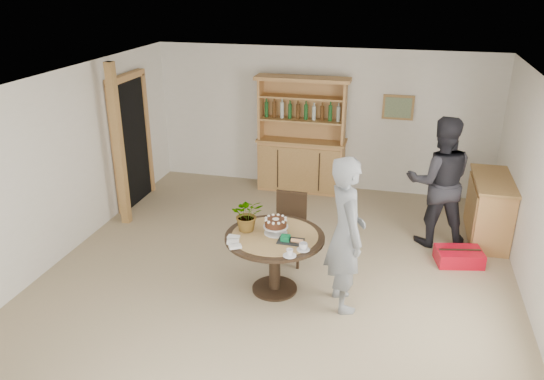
{
  "coord_description": "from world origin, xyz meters",
  "views": [
    {
      "loc": [
        1.38,
        -5.59,
        3.66
      ],
      "look_at": [
        -0.17,
        0.56,
        1.05
      ],
      "focal_mm": 35.0,
      "sensor_mm": 36.0,
      "label": 1
    }
  ],
  "objects_px": {
    "sideboard": "(489,209)",
    "dining_table": "(275,246)",
    "teen_boy": "(346,234)",
    "red_suitcase": "(459,257)",
    "hutch": "(301,153)",
    "adult_person": "(439,182)",
    "dining_chair": "(290,223)"
  },
  "relations": [
    {
      "from": "adult_person",
      "to": "teen_boy",
      "type": "bearing_deg",
      "value": 52.37
    },
    {
      "from": "hutch",
      "to": "teen_boy",
      "type": "xyz_separation_m",
      "value": [
        1.18,
        -3.46,
        0.24
      ]
    },
    {
      "from": "teen_boy",
      "to": "red_suitcase",
      "type": "bearing_deg",
      "value": -70.1
    },
    {
      "from": "adult_person",
      "to": "red_suitcase",
      "type": "height_order",
      "value": "adult_person"
    },
    {
      "from": "hutch",
      "to": "adult_person",
      "type": "height_order",
      "value": "hutch"
    },
    {
      "from": "teen_boy",
      "to": "adult_person",
      "type": "bearing_deg",
      "value": -53.17
    },
    {
      "from": "dining_table",
      "to": "adult_person",
      "type": "xyz_separation_m",
      "value": [
        1.93,
        1.8,
        0.34
      ]
    },
    {
      "from": "teen_boy",
      "to": "adult_person",
      "type": "distance_m",
      "value": 2.18
    },
    {
      "from": "sideboard",
      "to": "dining_chair",
      "type": "height_order",
      "value": "dining_chair"
    },
    {
      "from": "red_suitcase",
      "to": "sideboard",
      "type": "bearing_deg",
      "value": 51.48
    },
    {
      "from": "hutch",
      "to": "sideboard",
      "type": "xyz_separation_m",
      "value": [
        3.04,
        -1.24,
        -0.22
      ]
    },
    {
      "from": "dining_table",
      "to": "red_suitcase",
      "type": "height_order",
      "value": "dining_table"
    },
    {
      "from": "dining_table",
      "to": "adult_person",
      "type": "relative_size",
      "value": 0.64
    },
    {
      "from": "sideboard",
      "to": "dining_table",
      "type": "height_order",
      "value": "sideboard"
    },
    {
      "from": "teen_boy",
      "to": "adult_person",
      "type": "height_order",
      "value": "adult_person"
    },
    {
      "from": "sideboard",
      "to": "hutch",
      "type": "bearing_deg",
      "value": 157.79
    },
    {
      "from": "sideboard",
      "to": "dining_table",
      "type": "xyz_separation_m",
      "value": [
        -2.71,
        -2.11,
        0.13
      ]
    },
    {
      "from": "dining_chair",
      "to": "adult_person",
      "type": "height_order",
      "value": "adult_person"
    },
    {
      "from": "hutch",
      "to": "teen_boy",
      "type": "relative_size",
      "value": 1.1
    },
    {
      "from": "dining_chair",
      "to": "adult_person",
      "type": "bearing_deg",
      "value": 27.71
    },
    {
      "from": "dining_table",
      "to": "adult_person",
      "type": "bearing_deg",
      "value": 42.89
    },
    {
      "from": "adult_person",
      "to": "hutch",
      "type": "bearing_deg",
      "value": -42.41
    },
    {
      "from": "teen_boy",
      "to": "dining_table",
      "type": "bearing_deg",
      "value": 59.86
    },
    {
      "from": "hutch",
      "to": "dining_chair",
      "type": "bearing_deg",
      "value": -82.41
    },
    {
      "from": "adult_person",
      "to": "red_suitcase",
      "type": "relative_size",
      "value": 2.81
    },
    {
      "from": "red_suitcase",
      "to": "hutch",
      "type": "bearing_deg",
      "value": 128.87
    },
    {
      "from": "teen_boy",
      "to": "hutch",
      "type": "bearing_deg",
      "value": -4.5
    },
    {
      "from": "teen_boy",
      "to": "red_suitcase",
      "type": "height_order",
      "value": "teen_boy"
    },
    {
      "from": "dining_table",
      "to": "teen_boy",
      "type": "xyz_separation_m",
      "value": [
        0.85,
        -0.1,
        0.32
      ]
    },
    {
      "from": "dining_table",
      "to": "teen_boy",
      "type": "height_order",
      "value": "teen_boy"
    },
    {
      "from": "dining_chair",
      "to": "teen_boy",
      "type": "bearing_deg",
      "value": -46.47
    },
    {
      "from": "adult_person",
      "to": "red_suitcase",
      "type": "bearing_deg",
      "value": 112.83
    }
  ]
}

